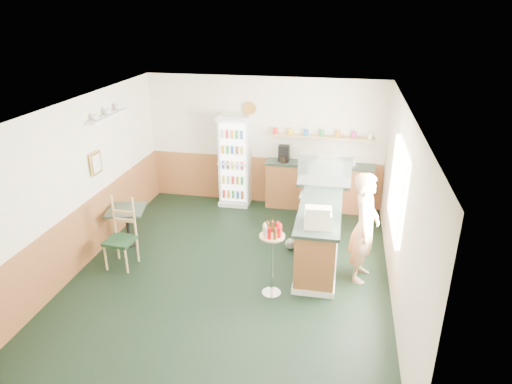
% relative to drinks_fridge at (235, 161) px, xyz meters
% --- Properties ---
extents(ground, '(6.00, 6.00, 0.00)m').
position_rel_drinks_fridge_xyz_m(ground, '(0.58, -2.74, -0.97)').
color(ground, black).
rests_on(ground, ground).
extents(room_envelope, '(5.04, 6.02, 2.72)m').
position_rel_drinks_fridge_xyz_m(room_envelope, '(0.35, -2.01, 0.56)').
color(room_envelope, '#F0E7CD').
rests_on(room_envelope, ground).
extents(service_counter, '(0.68, 3.01, 1.01)m').
position_rel_drinks_fridge_xyz_m(service_counter, '(1.93, -1.67, -0.51)').
color(service_counter, '#965930').
rests_on(service_counter, ground).
extents(back_counter, '(2.24, 0.42, 1.69)m').
position_rel_drinks_fridge_xyz_m(back_counter, '(1.77, 0.06, -0.42)').
color(back_counter, '#965930').
rests_on(back_counter, ground).
extents(drinks_fridge, '(0.64, 0.54, 1.94)m').
position_rel_drinks_fridge_xyz_m(drinks_fridge, '(0.00, 0.00, 0.00)').
color(drinks_fridge, white).
rests_on(drinks_fridge, ground).
extents(display_case, '(0.95, 0.50, 0.54)m').
position_rel_drinks_fridge_xyz_m(display_case, '(1.93, -1.10, 0.31)').
color(display_case, silver).
rests_on(display_case, service_counter).
extents(cash_register, '(0.42, 0.44, 0.23)m').
position_rel_drinks_fridge_xyz_m(cash_register, '(1.93, -2.75, 0.16)').
color(cash_register, beige).
rests_on(cash_register, service_counter).
extents(shopkeeper, '(0.53, 0.66, 1.77)m').
position_rel_drinks_fridge_xyz_m(shopkeeper, '(2.63, -2.46, -0.08)').
color(shopkeeper, tan).
rests_on(shopkeeper, ground).
extents(condiment_stand, '(0.37, 0.37, 1.16)m').
position_rel_drinks_fridge_xyz_m(condiment_stand, '(1.31, -3.18, -0.18)').
color(condiment_stand, silver).
rests_on(condiment_stand, ground).
extents(newspaper_rack, '(0.09, 0.42, 0.67)m').
position_rel_drinks_fridge_xyz_m(newspaper_rack, '(1.57, -1.34, -0.40)').
color(newspaper_rack, black).
rests_on(newspaper_rack, ground).
extents(cafe_table, '(0.75, 0.75, 0.69)m').
position_rel_drinks_fridge_xyz_m(cafe_table, '(-1.47, -2.15, -0.48)').
color(cafe_table, black).
rests_on(cafe_table, ground).
extents(cafe_chair, '(0.46, 0.46, 1.17)m').
position_rel_drinks_fridge_xyz_m(cafe_chair, '(-1.25, -2.78, -0.35)').
color(cafe_chair, black).
rests_on(cafe_chair, ground).
extents(dog_doorstop, '(0.19, 0.25, 0.23)m').
position_rel_drinks_fridge_xyz_m(dog_doorstop, '(1.43, -1.78, -0.86)').
color(dog_doorstop, gray).
rests_on(dog_doorstop, ground).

